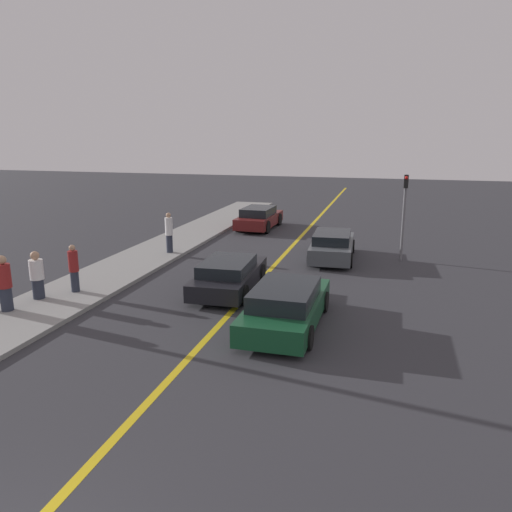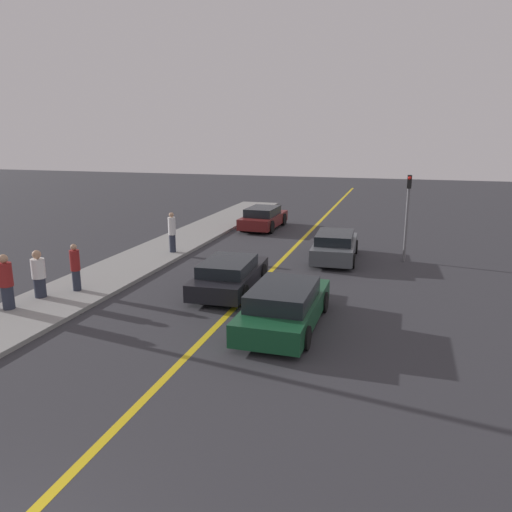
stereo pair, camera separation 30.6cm
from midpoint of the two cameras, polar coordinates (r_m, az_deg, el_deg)
The scene contains 11 objects.
road_center_line at distance 22.51m, azimuth 2.70°, elevation -0.00°, with size 0.20×60.00×0.01m.
sidewalk_left at distance 23.55m, azimuth -11.65°, elevation 0.51°, with size 2.84×34.10×0.14m.
car_near_right_lane at distance 14.29m, azimuth 2.84°, elevation -5.69°, with size 2.01×4.69×1.26m.
car_ahead_center at distance 17.48m, azimuth -3.61°, elevation -2.18°, with size 2.07×4.43×1.14m.
car_far_distant at distance 22.04m, azimuth 8.31°, elevation 1.17°, with size 2.02×4.34×1.23m.
car_parked_left_lot at distance 28.94m, azimuth 0.04°, elevation 4.38°, with size 2.00×4.33×1.26m.
pedestrian_near_curb at distance 16.90m, azimuth -27.26°, elevation -2.82°, with size 0.42×0.42×1.72m.
pedestrian_mid_group at distance 17.71m, azimuth -24.21°, elevation -2.05°, with size 0.44×0.44×1.58m.
pedestrian_far_standing at distance 17.99m, azimuth -20.56°, elevation -1.32°, with size 0.33×0.33×1.63m.
pedestrian_by_sign at distance 22.78m, azimuth -10.29°, elevation 2.66°, with size 0.34×0.34×1.81m.
traffic_light at distance 22.09m, azimuth 16.20°, elevation 5.27°, with size 0.18×0.40×3.71m.
Camera 1 is at (4.59, -3.38, 5.39)m, focal length 35.00 mm.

